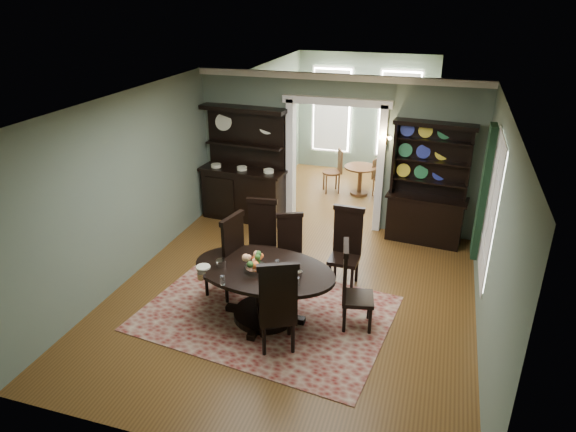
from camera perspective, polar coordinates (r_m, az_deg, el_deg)
name	(u,v)px	position (r m, az deg, el deg)	size (l,w,h in m)	color
room	(291,205)	(7.36, 0.34, 1.23)	(5.51, 6.01, 3.01)	brown
parlor	(358,122)	(12.49, 7.81, 10.31)	(3.51, 3.50, 3.01)	brown
doorway_trim	(335,147)	(10.06, 5.29, 7.68)	(2.08, 0.25, 2.57)	white
right_window	(487,202)	(7.94, 21.27, 1.44)	(0.15, 1.47, 2.12)	white
wall_sconce	(385,139)	(9.69, 10.71, 8.42)	(0.27, 0.21, 0.21)	#B2712F
rug	(266,313)	(7.76, -2.43, -10.72)	(3.53, 2.52, 0.01)	maroon
dining_table	(264,284)	(7.38, -2.65, -7.52)	(2.17, 2.07, 0.82)	black
centerpiece	(256,265)	(7.19, -3.62, -5.47)	(1.57, 1.01, 0.26)	silver
chair_far_left	(261,236)	(8.44, -2.97, -2.24)	(0.54, 0.52, 1.32)	black
chair_far_mid	(290,246)	(8.33, 0.26, -3.31)	(0.55, 0.54, 1.15)	black
chair_far_right	(346,244)	(8.25, 6.49, -3.12)	(0.50, 0.47, 1.31)	black
chair_end_left	(229,254)	(7.85, -6.62, -4.25)	(0.59, 0.61, 1.39)	black
chair_end_right	(351,285)	(7.21, 6.98, -7.57)	(0.53, 0.55, 1.28)	black
chair_near	(278,305)	(6.65, -1.17, -9.84)	(0.66, 0.65, 1.37)	black
sideboard	(244,181)	(10.57, -4.89, 3.90)	(1.79, 0.73, 2.32)	black
welsh_dresser	(427,200)	(9.89, 15.18, 1.76)	(1.51, 0.68, 2.28)	black
parlor_table	(360,176)	(12.00, 8.01, 4.40)	(0.74, 0.74, 0.68)	#5C301A
parlor_chair_left	(335,170)	(12.07, 5.23, 5.15)	(0.49, 0.48, 1.02)	#5C301A
parlor_chair_right	(379,176)	(12.04, 10.05, 4.39)	(0.39, 0.38, 0.86)	#5C301A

